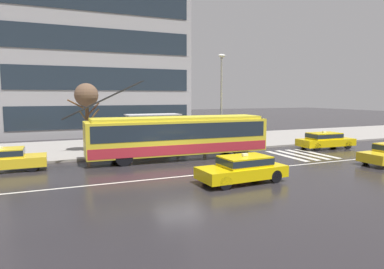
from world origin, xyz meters
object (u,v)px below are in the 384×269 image
at_px(taxi_queued_behind_bus, 3,159).
at_px(bus_shelter, 152,123).
at_px(taxi_ahead_of_bus, 325,140).
at_px(pedestrian_at_shelter, 179,129).
at_px(taxi_oncoming_near, 243,168).
at_px(trolleybus, 179,136).
at_px(pedestrian_approaching_curb, 206,127).
at_px(street_lamp, 221,94).
at_px(street_tree_bare, 86,97).

xyz_separation_m(taxi_queued_behind_bus, bus_shelter, (9.54, 3.44, 1.45)).
height_order(taxi_ahead_of_bus, pedestrian_at_shelter, pedestrian_at_shelter).
bearing_deg(bus_shelter, taxi_oncoming_near, -82.22).
relative_size(trolleybus, pedestrian_approaching_curb, 6.48).
xyz_separation_m(taxi_queued_behind_bus, street_lamp, (14.62, 1.98, 3.63)).
bearing_deg(taxi_oncoming_near, taxi_ahead_of_bus, 29.55).
xyz_separation_m(trolleybus, pedestrian_at_shelter, (1.06, 2.81, 0.17)).
bearing_deg(street_tree_bare, pedestrian_at_shelter, -14.73).
xyz_separation_m(taxi_ahead_of_bus, bus_shelter, (-12.97, 4.11, 1.45)).
relative_size(pedestrian_at_shelter, street_tree_bare, 0.40).
bearing_deg(pedestrian_at_shelter, pedestrian_approaching_curb, -2.45).
relative_size(taxi_queued_behind_bus, pedestrian_at_shelter, 2.18).
bearing_deg(trolleybus, taxi_oncoming_near, -84.45).
bearing_deg(taxi_queued_behind_bus, bus_shelter, 19.84).
height_order(trolleybus, taxi_oncoming_near, trolleybus).
distance_m(taxi_oncoming_near, street_lamp, 10.51).
bearing_deg(taxi_ahead_of_bus, taxi_oncoming_near, -150.45).
height_order(trolleybus, taxi_ahead_of_bus, trolleybus).
relative_size(taxi_oncoming_near, pedestrian_at_shelter, 2.21).
xyz_separation_m(taxi_ahead_of_bus, taxi_queued_behind_bus, (-22.52, 0.67, -0.00)).
height_order(pedestrian_approaching_curb, street_lamp, street_lamp).
relative_size(taxi_ahead_of_bus, pedestrian_approaching_curb, 2.26).
height_order(trolleybus, bus_shelter, trolleybus).
bearing_deg(taxi_ahead_of_bus, taxi_queued_behind_bus, 178.31).
bearing_deg(taxi_oncoming_near, taxi_queued_behind_bus, 146.81).
relative_size(pedestrian_approaching_curb, street_tree_bare, 0.41).
xyz_separation_m(taxi_ahead_of_bus, street_lamp, (-7.90, 2.64, 3.63)).
bearing_deg(trolleybus, pedestrian_approaching_curb, 40.21).
relative_size(trolleybus, taxi_queued_behind_bus, 3.06).
xyz_separation_m(taxi_queued_behind_bus, pedestrian_approaching_curb, (13.54, 2.47, 1.05)).
bearing_deg(street_lamp, trolleybus, -152.60).
xyz_separation_m(trolleybus, pedestrian_approaching_curb, (3.22, 2.72, 0.21)).
distance_m(taxi_oncoming_near, pedestrian_at_shelter, 9.82).
relative_size(taxi_oncoming_near, bus_shelter, 1.10).
height_order(taxi_ahead_of_bus, pedestrian_approaching_curb, pedestrian_approaching_curb).
height_order(bus_shelter, street_lamp, street_lamp).
bearing_deg(taxi_queued_behind_bus, pedestrian_at_shelter, 12.70).
height_order(taxi_queued_behind_bus, pedestrian_approaching_curb, pedestrian_approaching_curb).
xyz_separation_m(taxi_oncoming_near, street_lamp, (3.62, 9.17, 3.63)).
distance_m(taxi_ahead_of_bus, taxi_queued_behind_bus, 22.52).
distance_m(trolleybus, pedestrian_at_shelter, 3.01).
relative_size(trolleybus, street_tree_bare, 2.69).
height_order(taxi_oncoming_near, bus_shelter, bus_shelter).
distance_m(taxi_ahead_of_bus, street_tree_bare, 18.55).
xyz_separation_m(pedestrian_at_shelter, street_tree_bare, (-6.43, 1.69, 2.38)).
bearing_deg(taxi_oncoming_near, street_lamp, 68.47).
distance_m(taxi_ahead_of_bus, street_lamp, 9.09).
relative_size(taxi_queued_behind_bus, street_lamp, 0.61).
bearing_deg(taxi_ahead_of_bus, pedestrian_at_shelter, 163.81).
bearing_deg(street_tree_bare, taxi_oncoming_near, -62.18).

